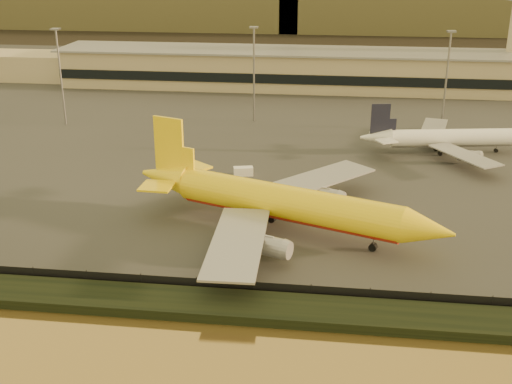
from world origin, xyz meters
TOP-DOWN VIEW (x-y plane):
  - ground at (0.00, 0.00)m, footprint 900.00×900.00m
  - embankment at (0.00, -17.00)m, footprint 320.00×7.00m
  - tarmac at (0.00, 95.00)m, footprint 320.00×220.00m
  - perimeter_fence at (0.00, -13.00)m, footprint 300.00×0.05m
  - terminal_building at (-14.52, 125.55)m, footprint 202.00×25.00m
  - apron_light_masts at (15.00, 75.00)m, footprint 152.20×12.20m
  - dhl_cargo_jet at (4.02, 9.00)m, footprint 55.53×52.69m
  - white_narrowbody_jet at (38.47, 57.06)m, footprint 41.29×39.82m
  - gse_vehicle_yellow at (9.27, 31.41)m, footprint 4.18×2.74m
  - gse_vehicle_white at (-6.52, 35.83)m, footprint 4.37×2.72m

SIDE VIEW (x-z plane):
  - ground at x=0.00m, z-range 0.00..0.00m
  - tarmac at x=0.00m, z-range 0.00..0.20m
  - embankment at x=0.00m, z-range 0.00..1.40m
  - gse_vehicle_yellow at x=9.27m, z-range 0.20..1.93m
  - gse_vehicle_white at x=-6.52m, z-range 0.20..2.03m
  - perimeter_fence at x=0.00m, z-range 0.20..2.40m
  - white_narrowbody_jet at x=38.47m, z-range -2.20..9.70m
  - dhl_cargo_jet at x=4.02m, z-range -3.25..13.89m
  - terminal_building at x=-14.52m, z-range -0.05..12.55m
  - apron_light_masts at x=15.00m, z-range 3.00..28.40m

